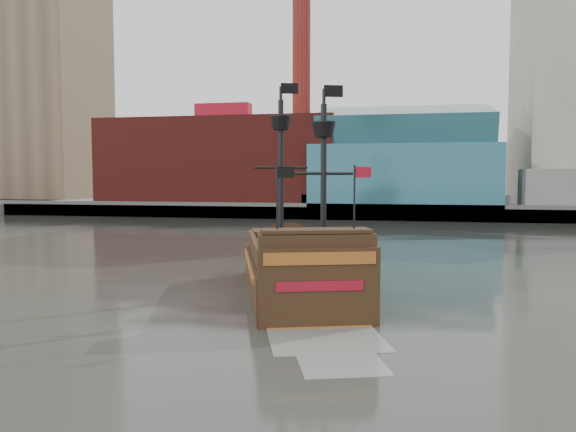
# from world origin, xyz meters

# --- Properties ---
(ground) EXTENTS (400.00, 400.00, 0.00)m
(ground) POSITION_xyz_m (0.00, 0.00, 0.00)
(ground) COLOR #282B26
(ground) RESTS_ON ground
(promenade_far) EXTENTS (220.00, 60.00, 2.00)m
(promenade_far) POSITION_xyz_m (0.00, 92.00, 1.00)
(promenade_far) COLOR slate
(promenade_far) RESTS_ON ground
(seawall) EXTENTS (220.00, 1.00, 2.60)m
(seawall) POSITION_xyz_m (0.00, 62.50, 1.30)
(seawall) COLOR #4C4C49
(seawall) RESTS_ON ground
(skyline) EXTENTS (149.00, 45.00, 62.00)m
(skyline) POSITION_xyz_m (5.21, 84.56, 24.55)
(skyline) COLOR brown
(skyline) RESTS_ON promenade_far
(pirate_ship) EXTENTS (10.47, 18.59, 13.35)m
(pirate_ship) POSITION_xyz_m (4.24, 5.22, 1.21)
(pirate_ship) COLOR black
(pirate_ship) RESTS_ON ground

